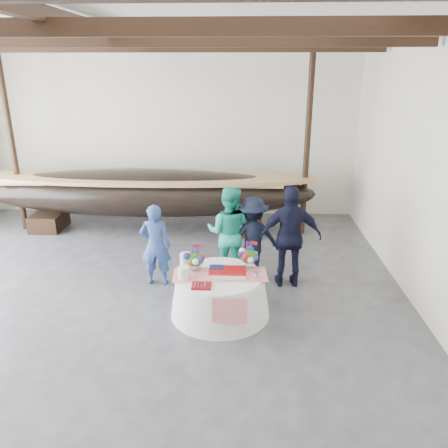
{
  "coord_description": "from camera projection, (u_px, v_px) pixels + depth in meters",
  "views": [
    {
      "loc": [
        2.04,
        -5.7,
        3.88
      ],
      "look_at": [
        1.68,
        2.06,
        1.08
      ],
      "focal_mm": 35.0,
      "sensor_mm": 36.0,
      "label": 1
    }
  ],
  "objects": [
    {
      "name": "floor",
      "position": [
        110.0,
        333.0,
        6.76
      ],
      "size": [
        10.0,
        12.0,
        0.01
      ],
      "primitive_type": "cube",
      "color": "#3D3D42",
      "rests_on": "ground"
    },
    {
      "name": "wall_back",
      "position": [
        168.0,
        132.0,
        11.63
      ],
      "size": [
        10.0,
        0.02,
        4.5
      ],
      "primitive_type": "cube",
      "color": "silver",
      "rests_on": "ground"
    },
    {
      "name": "ceiling",
      "position": [
        76.0,
        12.0,
        5.23
      ],
      "size": [
        10.0,
        12.0,
        0.01
      ],
      "primitive_type": "cube",
      "color": "white",
      "rests_on": "wall_back"
    },
    {
      "name": "pavilion_structure",
      "position": [
        101.0,
        57.0,
        6.13
      ],
      "size": [
        9.8,
        11.76,
        4.5
      ],
      "color": "black",
      "rests_on": "ground"
    },
    {
      "name": "longboat_display",
      "position": [
        145.0,
        192.0,
        10.66
      ],
      "size": [
        8.31,
        1.66,
        1.56
      ],
      "color": "black",
      "rests_on": "ground"
    },
    {
      "name": "banquet_table",
      "position": [
        220.0,
        294.0,
        7.18
      ],
      "size": [
        1.64,
        1.64,
        0.71
      ],
      "color": "silver",
      "rests_on": "ground"
    },
    {
      "name": "tabletop_items",
      "position": [
        218.0,
        262.0,
        7.16
      ],
      "size": [
        1.55,
        0.99,
        0.4
      ],
      "color": "red",
      "rests_on": "banquet_table"
    },
    {
      "name": "guest_woman_blue",
      "position": [
        156.0,
        245.0,
        8.05
      ],
      "size": [
        0.58,
        0.39,
        1.56
      ],
      "primitive_type": "imported",
      "rotation": [
        0.0,
        0.0,
        3.17
      ],
      "color": "#2B4689",
      "rests_on": "ground"
    },
    {
      "name": "guest_woman_teal",
      "position": [
        229.0,
        232.0,
        8.32
      ],
      "size": [
        1.0,
        0.85,
        1.81
      ],
      "primitive_type": "imported",
      "rotation": [
        0.0,
        0.0,
        2.94
      ],
      "color": "#20A98C",
      "rests_on": "ground"
    },
    {
      "name": "guest_man_left",
      "position": [
        252.0,
        238.0,
        8.33
      ],
      "size": [
        1.13,
        0.76,
        1.61
      ],
      "primitive_type": "imported",
      "rotation": [
        0.0,
        0.0,
        3.31
      ],
      "color": "black",
      "rests_on": "ground"
    },
    {
      "name": "guest_man_right",
      "position": [
        290.0,
        237.0,
        7.94
      ],
      "size": [
        1.15,
        0.53,
        1.93
      ],
      "primitive_type": "imported",
      "rotation": [
        0.0,
        0.0,
        3.19
      ],
      "color": "black",
      "rests_on": "ground"
    }
  ]
}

